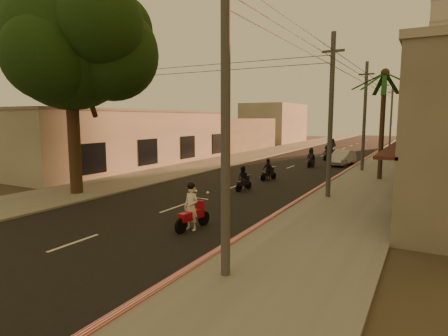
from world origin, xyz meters
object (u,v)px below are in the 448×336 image
Objects in this scene: parked_car at (342,158)px; scooter_far_b at (327,153)px; palm_tree at (385,79)px; scooter_far_c at (333,147)px; scooter_mid_a at (243,179)px; scooter_far_a at (311,158)px; broadleaf_tree at (76,45)px; scooter_red at (192,209)px; scooter_mid_b at (268,170)px.

scooter_far_b is at bearing 128.71° from parked_car.
scooter_far_c is (-7.78, 20.05, -6.32)m from palm_tree.
parked_car is 12.97m from scooter_far_c.
scooter_mid_a is 0.88× the size of scooter_far_a.
broadleaf_tree is 35.43m from scooter_far_c.
scooter_far_b is (-0.13, 6.39, -0.06)m from scooter_far_a.
scooter_red is at bearing -83.84° from scooter_far_c.
broadleaf_tree reaches higher than palm_tree.
scooter_mid_a is 16.14m from parked_car.
scooter_far_c reaches higher than scooter_far_b.
scooter_far_a reaches higher than parked_car.
scooter_far_a reaches higher than scooter_far_b.
broadleaf_tree is 2.70× the size of parked_car.
scooter_far_c is (6.84, 33.91, -7.65)m from broadleaf_tree.
scooter_far_a is (-6.35, 4.77, -6.34)m from palm_tree.
scooter_mid_a is at bearing -94.19° from parked_car.
scooter_far_b is 8.99m from scooter_far_c.
scooter_far_c is (-1.30, 8.89, 0.07)m from scooter_far_b.
scooter_far_a is 1.10× the size of scooter_far_b.
scooter_mid_a is at bearing -129.74° from palm_tree.
palm_tree is 5.08× the size of scooter_mid_b.
scooter_mid_b is (-0.15, 4.41, 0.01)m from scooter_mid_a.
scooter_mid_b is at bearing -151.10° from palm_tree.
broadleaf_tree is 27.42m from scooter_far_b.
scooter_red is 24.23m from parked_car.
scooter_mid_a is at bearing -83.59° from scooter_far_b.
palm_tree is 1.83× the size of parked_car.
scooter_mid_b is at bearing -86.17° from scooter_far_c.
palm_tree reaches higher than parked_car.
palm_tree is 22.42m from scooter_far_c.
parked_car is (2.75, 15.90, -0.01)m from scooter_mid_a.
scooter_far_c is at bearing 111.83° from parked_car.
scooter_red is at bearing -84.37° from scooter_far_a.
scooter_mid_b is 0.36× the size of parked_car.
scooter_far_c reaches higher than scooter_mid_a.
scooter_mid_a is at bearing 109.51° from scooter_red.
scooter_mid_b is 8.69m from scooter_far_a.
scooter_far_a is (8.26, 18.63, -7.66)m from broadleaf_tree.
parked_car is (-4.15, 7.60, -6.43)m from palm_tree.
scooter_red is at bearing -16.27° from broadleaf_tree.
scooter_red is 21.41m from scooter_far_a.
scooter_far_c is (-0.87, 28.36, 0.10)m from scooter_mid_a.
scooter_far_c is at bearing 105.99° from scooter_far_b.
scooter_mid_b is at bearing 100.69° from scooter_mid_a.
palm_tree is at bearing 47.43° from scooter_mid_b.
scooter_mid_a is 28.37m from scooter_far_c.
scooter_far_b is (-6.47, 11.16, -6.40)m from palm_tree.
broadleaf_tree reaches higher than scooter_far_c.
scooter_far_b is at bearing 71.98° from broadleaf_tree.
scooter_mid_b is at bearing -84.53° from scooter_far_b.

